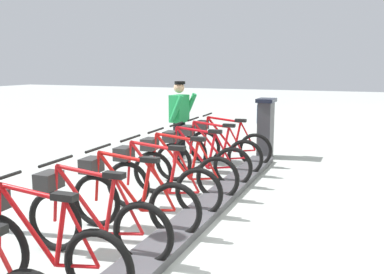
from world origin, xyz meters
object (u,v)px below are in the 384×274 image
(payment_kiosk, at_px, (265,127))
(worker_near_rack, at_px, (180,118))
(bike_docked_1, at_px, (213,151))
(bike_docked_7, at_px, (39,246))
(bike_docked_0, at_px, (226,144))
(bike_docked_3, at_px, (180,169))
(bike_docked_4, at_px, (157,181))
(bike_docked_6, at_px, (91,218))
(bike_docked_5, at_px, (128,197))
(bike_docked_2, at_px, (198,159))

(payment_kiosk, xyz_separation_m, worker_near_rack, (1.58, 1.03, 0.24))
(bike_docked_1, bearing_deg, bike_docked_7, 90.00)
(payment_kiosk, xyz_separation_m, bike_docked_0, (0.57, 1.01, -0.24))
(bike_docked_0, distance_m, worker_near_rack, 1.11)
(bike_docked_3, height_order, worker_near_rack, worker_near_rack)
(bike_docked_0, distance_m, bike_docked_3, 2.29)
(bike_docked_4, xyz_separation_m, bike_docked_6, (0.00, 1.52, 0.00))
(bike_docked_0, xyz_separation_m, bike_docked_4, (0.00, 3.05, 0.00))
(bike_docked_1, height_order, bike_docked_7, same)
(bike_docked_5, bearing_deg, bike_docked_0, -90.00)
(bike_docked_6, distance_m, bike_docked_7, 0.76)
(bike_docked_1, distance_m, bike_docked_2, 0.76)
(payment_kiosk, bearing_deg, bike_docked_4, 81.98)
(bike_docked_2, relative_size, bike_docked_3, 1.00)
(bike_docked_4, relative_size, bike_docked_5, 1.00)
(bike_docked_4, bearing_deg, bike_docked_1, -90.00)
(bike_docked_0, distance_m, bike_docked_1, 0.76)
(bike_docked_1, relative_size, bike_docked_5, 1.00)
(bike_docked_6, bearing_deg, bike_docked_0, -90.00)
(bike_docked_7, bearing_deg, bike_docked_0, -90.00)
(bike_docked_6, bearing_deg, payment_kiosk, -95.85)
(bike_docked_1, xyz_separation_m, worker_near_rack, (1.01, -0.74, 0.48))
(bike_docked_3, height_order, bike_docked_6, same)
(bike_docked_4, bearing_deg, worker_near_rack, -71.65)
(payment_kiosk, height_order, bike_docked_4, payment_kiosk)
(bike_docked_4, distance_m, bike_docked_7, 2.29)
(bike_docked_6, height_order, worker_near_rack, worker_near_rack)
(bike_docked_2, relative_size, bike_docked_4, 1.00)
(bike_docked_2, bearing_deg, worker_near_rack, -56.26)
(bike_docked_6, bearing_deg, bike_docked_1, -90.00)
(bike_docked_0, bearing_deg, bike_docked_6, 90.00)
(bike_docked_3, bearing_deg, bike_docked_6, 90.00)
(bike_docked_3, relative_size, bike_docked_5, 1.00)
(bike_docked_1, distance_m, bike_docked_5, 3.05)
(bike_docked_3, bearing_deg, bike_docked_2, -90.00)
(bike_docked_1, height_order, bike_docked_2, same)
(worker_near_rack, bearing_deg, payment_kiosk, -146.86)
(bike_docked_1, height_order, bike_docked_4, same)
(bike_docked_5, distance_m, bike_docked_7, 1.52)
(bike_docked_3, bearing_deg, bike_docked_4, 90.00)
(bike_docked_3, distance_m, bike_docked_6, 2.29)
(payment_kiosk, distance_m, bike_docked_0, 1.18)
(bike_docked_0, relative_size, bike_docked_4, 1.00)
(payment_kiosk, bearing_deg, bike_docked_6, 84.15)
(payment_kiosk, distance_m, bike_docked_3, 3.35)
(bike_docked_6, xyz_separation_m, worker_near_rack, (1.01, -4.55, 0.48))
(bike_docked_7, bearing_deg, bike_docked_2, -90.00)
(payment_kiosk, relative_size, bike_docked_6, 0.74)
(bike_docked_1, xyz_separation_m, bike_docked_5, (0.00, 3.05, 0.00))
(payment_kiosk, height_order, bike_docked_6, payment_kiosk)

